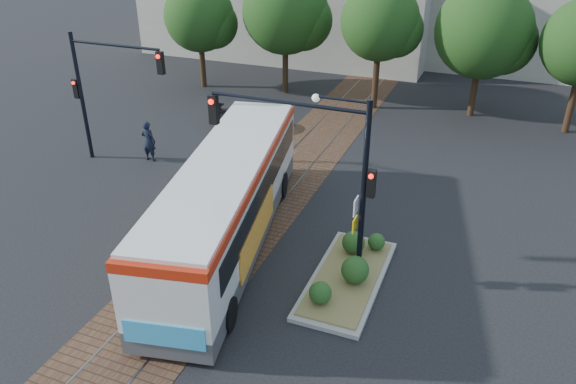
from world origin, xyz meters
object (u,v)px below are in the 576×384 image
traffic_island (349,271)px  parked_car (250,118)px  city_bus (228,197)px  signal_pole_left (99,82)px  signal_pole_main (326,160)px  officer (149,141)px

traffic_island → parked_car: traffic_island is taller
traffic_island → city_bus: bearing=172.6°
signal_pole_left → parked_car: 8.40m
city_bus → traffic_island: 4.96m
city_bus → parked_car: 11.48m
signal_pole_left → parked_car: size_ratio=1.56×
traffic_island → signal_pole_main: bearing=174.6°
city_bus → signal_pole_left: signal_pole_left is taller
traffic_island → parked_car: size_ratio=1.35×
parked_car → signal_pole_left: bearing=135.1°
signal_pole_left → officer: signal_pole_left is taller
city_bus → signal_pole_main: bearing=-19.2°
city_bus → signal_pole_main: (3.72, -0.52, 2.31)m
traffic_island → signal_pole_left: 14.50m
traffic_island → signal_pole_left: size_ratio=0.87×
parked_car → traffic_island: bearing=-152.2°
signal_pole_left → officer: size_ratio=3.07×
officer → signal_pole_main: bearing=152.8°
signal_pole_main → officer: size_ratio=3.07×
signal_pole_left → parked_car: (4.39, 6.35, -3.31)m
city_bus → signal_pole_main: signal_pole_main is taller
city_bus → parked_car: bearing=99.9°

